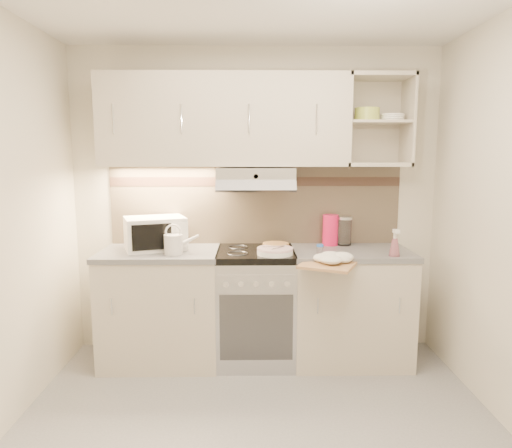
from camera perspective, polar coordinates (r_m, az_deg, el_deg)
name	(u,v)px	position (r m, az deg, el deg)	size (l,w,h in m)	color
ground	(258,444)	(2.90, 0.30, -25.75)	(3.00, 3.00, 0.00)	gray
room_shell	(258,157)	(2.76, 0.22, 8.41)	(3.04, 2.84, 2.52)	beige
base_cabinet_left	(162,308)	(3.76, -11.73, -10.29)	(0.90, 0.60, 0.86)	beige
worktop_left	(160,253)	(3.64, -11.94, -3.57)	(0.92, 0.62, 0.04)	slate
base_cabinet_right	(349,307)	(3.78, 11.59, -10.19)	(0.90, 0.60, 0.86)	beige
worktop_right	(351,252)	(3.66, 11.80, -3.50)	(0.92, 0.62, 0.04)	slate
electric_range	(256,305)	(3.69, -0.04, -10.14)	(0.60, 0.60, 0.90)	#B7B7BC
microwave	(155,233)	(3.68, -12.51, -1.13)	(0.54, 0.47, 0.26)	white
watering_can	(175,243)	(3.47, -10.15, -2.39)	(0.27, 0.14, 0.23)	silver
plate_stack	(275,251)	(3.42, 2.39, -3.40)	(0.27, 0.27, 0.06)	white
bread_loaf	(276,246)	(3.60, 2.48, -2.80)	(0.21, 0.21, 0.05)	#AA7E3D
pink_pitcher	(330,230)	(3.80, 9.29, -0.72)	(0.14, 0.13, 0.25)	#E1144C
glass_jar	(344,231)	(3.82, 10.96, -0.83)	(0.13, 0.13, 0.24)	silver
spice_jar	(320,249)	(3.44, 8.00, -3.17)	(0.05, 0.05, 0.08)	white
spray_bottle	(395,245)	(3.50, 16.95, -2.51)	(0.08, 0.08, 0.21)	pink
cutting_board	(327,265)	(3.26, 8.93, -5.10)	(0.36, 0.32, 0.02)	#B37A59
dish_towel	(334,257)	(3.29, 9.68, -4.14)	(0.28, 0.24, 0.07)	white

